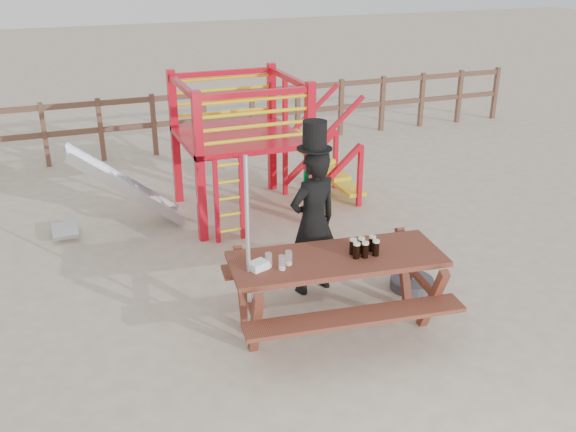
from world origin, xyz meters
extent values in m
plane|color=#C5B699|center=(0.00, 0.00, 0.00)|extent=(60.00, 60.00, 0.00)
cube|color=brown|center=(0.00, 7.00, 1.10)|extent=(15.00, 0.06, 0.10)
cube|color=brown|center=(0.00, 7.00, 0.60)|extent=(15.00, 0.06, 0.10)
cube|color=brown|center=(-2.50, 7.00, 0.60)|extent=(0.09, 0.09, 1.20)
cube|color=brown|center=(-1.50, 7.00, 0.60)|extent=(0.09, 0.09, 1.20)
cube|color=brown|center=(-0.50, 7.00, 0.60)|extent=(0.09, 0.09, 1.20)
cube|color=brown|center=(0.50, 7.00, 0.60)|extent=(0.09, 0.09, 1.20)
cube|color=brown|center=(1.50, 7.00, 0.60)|extent=(0.09, 0.09, 1.20)
cube|color=brown|center=(2.50, 7.00, 0.60)|extent=(0.09, 0.09, 1.20)
cube|color=brown|center=(3.50, 7.00, 0.60)|extent=(0.09, 0.09, 1.20)
cube|color=brown|center=(4.50, 7.00, 0.60)|extent=(0.09, 0.09, 1.20)
cube|color=brown|center=(5.50, 7.00, 0.60)|extent=(0.09, 0.09, 1.20)
cube|color=brown|center=(6.50, 7.00, 0.60)|extent=(0.09, 0.09, 1.20)
cube|color=brown|center=(7.50, 7.00, 0.60)|extent=(0.09, 0.09, 1.20)
cube|color=red|center=(-0.60, 2.80, 1.05)|extent=(0.12, 0.12, 2.10)
cube|color=red|center=(1.00, 2.80, 1.05)|extent=(0.12, 0.12, 2.10)
cube|color=red|center=(-0.60, 4.40, 1.05)|extent=(0.12, 0.12, 2.10)
cube|color=red|center=(1.00, 4.40, 1.05)|extent=(0.12, 0.12, 2.10)
cube|color=red|center=(0.20, 3.60, 1.20)|extent=(1.72, 1.72, 0.08)
cube|color=red|center=(0.20, 2.80, 2.00)|extent=(1.60, 0.08, 0.08)
cube|color=red|center=(0.20, 4.40, 2.00)|extent=(1.60, 0.08, 0.08)
cube|color=red|center=(-0.60, 3.60, 2.00)|extent=(0.08, 1.60, 0.08)
cube|color=red|center=(1.00, 3.60, 2.00)|extent=(0.08, 1.60, 0.08)
cylinder|color=yellow|center=(0.20, 2.80, 1.38)|extent=(1.50, 0.05, 0.05)
cylinder|color=yellow|center=(0.20, 4.40, 1.38)|extent=(1.50, 0.05, 0.05)
cylinder|color=yellow|center=(0.20, 2.80, 1.56)|extent=(1.50, 0.05, 0.05)
cylinder|color=yellow|center=(0.20, 4.40, 1.56)|extent=(1.50, 0.05, 0.05)
cylinder|color=yellow|center=(0.20, 2.80, 1.74)|extent=(1.50, 0.05, 0.05)
cylinder|color=yellow|center=(0.20, 4.40, 1.74)|extent=(1.50, 0.05, 0.05)
cylinder|color=yellow|center=(0.20, 2.80, 1.92)|extent=(1.50, 0.05, 0.05)
cylinder|color=yellow|center=(0.20, 4.40, 1.92)|extent=(1.50, 0.05, 0.05)
cube|color=red|center=(-0.43, 2.65, 0.60)|extent=(0.06, 0.06, 1.20)
cube|color=red|center=(-0.07, 2.65, 0.60)|extent=(0.06, 0.06, 1.20)
cylinder|color=yellow|center=(-0.25, 2.65, 0.15)|extent=(0.36, 0.04, 0.04)
cylinder|color=yellow|center=(-0.25, 2.65, 0.39)|extent=(0.36, 0.04, 0.04)
cylinder|color=yellow|center=(-0.25, 2.65, 0.63)|extent=(0.36, 0.04, 0.04)
cylinder|color=yellow|center=(-0.25, 2.65, 0.87)|extent=(0.36, 0.04, 0.04)
cylinder|color=yellow|center=(-0.25, 2.65, 1.11)|extent=(0.36, 0.04, 0.04)
cube|color=yellow|center=(1.15, 3.60, 1.08)|extent=(0.30, 0.90, 0.06)
cube|color=yellow|center=(1.43, 3.60, 0.78)|extent=(0.30, 0.90, 0.06)
cube|color=yellow|center=(1.71, 3.60, 0.48)|extent=(0.30, 0.90, 0.06)
cube|color=yellow|center=(1.99, 3.60, 0.18)|extent=(0.30, 0.90, 0.06)
cube|color=red|center=(1.55, 3.15, 0.60)|extent=(0.95, 0.08, 0.86)
cube|color=red|center=(1.55, 4.05, 0.60)|extent=(0.95, 0.08, 0.86)
cube|color=#B6B9BE|center=(-1.50, 3.60, 0.62)|extent=(1.53, 0.55, 1.21)
cube|color=#B6B9BE|center=(-1.50, 3.33, 0.66)|extent=(1.58, 0.04, 1.28)
cube|color=#B6B9BE|center=(-1.50, 3.87, 0.66)|extent=(1.58, 0.04, 1.28)
cube|color=#B6B9BE|center=(-2.40, 3.60, 0.10)|extent=(0.35, 0.55, 0.05)
cube|color=brown|center=(0.17, 0.11, 0.83)|extent=(2.29, 1.08, 0.06)
cube|color=brown|center=(0.10, -0.50, 0.50)|extent=(2.23, 0.56, 0.04)
cube|color=brown|center=(0.24, 0.71, 0.50)|extent=(2.23, 0.56, 0.04)
cube|color=brown|center=(-0.76, 0.21, 0.40)|extent=(0.24, 1.33, 0.80)
cube|color=brown|center=(1.10, 0.00, 0.40)|extent=(0.24, 1.33, 0.80)
imported|color=black|center=(0.27, 0.96, 0.88)|extent=(0.72, 0.57, 1.75)
cube|color=#0B7929|center=(0.24, 1.10, 1.09)|extent=(0.07, 0.04, 0.41)
cylinder|color=black|center=(0.27, 0.96, 1.76)|extent=(0.40, 0.40, 0.01)
cylinder|color=black|center=(0.27, 0.96, 1.92)|extent=(0.27, 0.27, 0.30)
cube|color=white|center=(0.24, 1.09, 2.02)|extent=(0.14, 0.04, 0.04)
cylinder|color=#B2B2B7|center=(-0.78, 0.13, 1.02)|extent=(0.05, 0.05, 2.05)
cylinder|color=#38383D|center=(1.41, 0.56, 0.06)|extent=(0.52, 0.52, 0.12)
cylinder|color=#38383D|center=(1.41, 0.56, 0.17)|extent=(0.06, 0.06, 0.10)
cube|color=white|center=(-0.67, 0.13, 0.90)|extent=(0.22, 0.19, 0.08)
cylinder|color=black|center=(0.34, 0.00, 0.93)|extent=(0.07, 0.07, 0.15)
cylinder|color=beige|center=(0.34, 0.00, 1.02)|extent=(0.07, 0.07, 0.02)
cylinder|color=black|center=(0.43, -0.01, 0.93)|extent=(0.07, 0.07, 0.15)
cylinder|color=beige|center=(0.43, -0.01, 1.02)|extent=(0.07, 0.07, 0.02)
cylinder|color=black|center=(0.56, -0.01, 0.93)|extent=(0.07, 0.07, 0.15)
cylinder|color=beige|center=(0.56, -0.01, 1.02)|extent=(0.07, 0.07, 0.02)
cylinder|color=black|center=(0.35, 0.10, 0.93)|extent=(0.07, 0.07, 0.15)
cylinder|color=beige|center=(0.35, 0.10, 1.02)|extent=(0.07, 0.07, 0.02)
cylinder|color=black|center=(0.44, 0.10, 0.93)|extent=(0.07, 0.07, 0.15)
cylinder|color=beige|center=(0.44, 0.10, 1.02)|extent=(0.07, 0.07, 0.02)
cylinder|color=black|center=(0.57, 0.09, 0.93)|extent=(0.07, 0.07, 0.15)
cylinder|color=beige|center=(0.57, 0.09, 1.02)|extent=(0.07, 0.07, 0.02)
cylinder|color=silver|center=(-0.56, 0.14, 0.93)|extent=(0.07, 0.07, 0.15)
cylinder|color=beige|center=(-0.56, 0.14, 0.87)|extent=(0.06, 0.06, 0.02)
cylinder|color=silver|center=(-0.36, 0.11, 0.93)|extent=(0.07, 0.07, 0.15)
cylinder|color=beige|center=(-0.36, 0.11, 0.87)|extent=(0.06, 0.06, 0.02)
cylinder|color=silver|center=(-0.46, 0.04, 0.93)|extent=(0.07, 0.07, 0.15)
cylinder|color=beige|center=(-0.46, 0.04, 0.87)|extent=(0.06, 0.06, 0.02)
camera|label=1|loc=(-2.42, -5.23, 3.82)|focal=40.00mm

